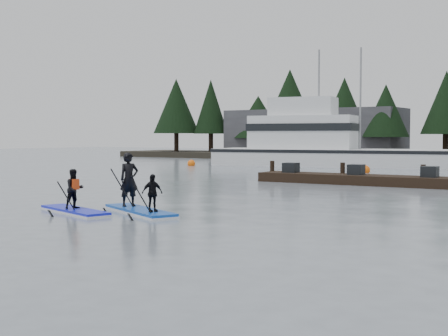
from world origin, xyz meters
The scene contains 8 objects.
ground centered at (0.00, 0.00, 0.00)m, with size 160.00×160.00×0.00m, color slate.
waterfront_building centered at (-14.00, 44.00, 2.50)m, with size 18.00×6.00×5.00m, color #4C4C51.
fishing_boat_large centered at (-6.92, 30.59, 0.77)m, with size 18.56×8.16×10.10m.
floating_dock centered at (4.09, 14.58, 0.23)m, with size 13.85×1.85×0.46m, color black.
buoy_b centered at (-0.81, 23.52, 0.00)m, with size 0.63×0.63×0.63m, color #FF640C.
buoy_a centered at (-15.46, 24.93, 0.00)m, with size 0.61×0.61×0.61m, color #FF640C.
paddleboard_solo centered at (-1.01, -0.85, 0.43)m, with size 3.28×1.68×1.81m.
paddleboard_duo centered at (0.57, 0.26, 0.57)m, with size 3.59×2.27×2.33m.
Camera 1 is at (13.28, -14.26, 2.37)m, focal length 50.00 mm.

